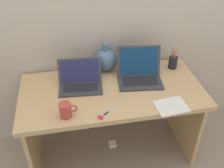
% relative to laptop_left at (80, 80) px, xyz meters
% --- Properties ---
extents(ground_plane, '(6.00, 6.00, 0.00)m').
position_rel_laptop_left_xyz_m(ground_plane, '(0.24, -0.09, -0.80)').
color(ground_plane, gray).
extents(back_wall, '(4.40, 0.04, 2.40)m').
position_rel_laptop_left_xyz_m(back_wall, '(0.24, 0.29, 0.40)').
color(back_wall, '#BCAD99').
rests_on(back_wall, ground).
extents(desk, '(1.42, 0.69, 0.74)m').
position_rel_laptop_left_xyz_m(desk, '(0.24, -0.09, -0.22)').
color(desk, tan).
rests_on(desk, ground).
extents(laptop_left, '(0.35, 0.25, 0.21)m').
position_rel_laptop_left_xyz_m(laptop_left, '(0.00, 0.00, 0.00)').
color(laptop_left, '#333338').
rests_on(laptop_left, desk).
extents(laptop_right, '(0.38, 0.30, 0.26)m').
position_rel_laptop_left_xyz_m(laptop_right, '(0.48, 0.01, 0.01)').
color(laptop_right, '#333338').
rests_on(laptop_right, desk).
extents(green_vase, '(0.19, 0.19, 0.25)m').
position_rel_laptop_left_xyz_m(green_vase, '(0.24, 0.19, 0.05)').
color(green_vase, slate).
rests_on(green_vase, desk).
extents(notebook_stack, '(0.24, 0.20, 0.01)m').
position_rel_laptop_left_xyz_m(notebook_stack, '(0.61, -0.38, -0.05)').
color(notebook_stack, silver).
rests_on(notebook_stack, desk).
extents(coffee_mug, '(0.12, 0.08, 0.11)m').
position_rel_laptop_left_xyz_m(coffee_mug, '(-0.13, -0.33, -0.00)').
color(coffee_mug, '#B23D33').
rests_on(coffee_mug, desk).
extents(pen_cup, '(0.07, 0.07, 0.18)m').
position_rel_laptop_left_xyz_m(pen_cup, '(0.81, 0.12, 0.00)').
color(pen_cup, black).
rests_on(pen_cup, desk).
extents(scissors, '(0.13, 0.11, 0.01)m').
position_rel_laptop_left_xyz_m(scissors, '(0.12, -0.38, -0.05)').
color(scissors, '#B7B7BC').
rests_on(scissors, desk).
extents(power_brick, '(0.07, 0.07, 0.03)m').
position_rel_laptop_left_xyz_m(power_brick, '(0.26, -0.02, -0.78)').
color(power_brick, white).
rests_on(power_brick, ground).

